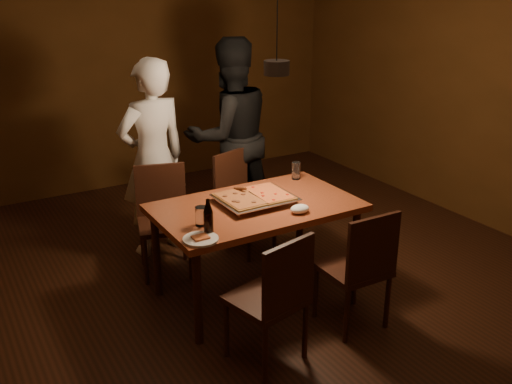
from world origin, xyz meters
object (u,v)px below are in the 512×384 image
chair_near_left (276,290)px  diner_white (153,159)px  chair_far_left (163,209)px  chair_near_right (362,260)px  pendant_lamp (277,66)px  chair_far_right (239,192)px  pizza_tray (255,200)px  diner_dark (230,137)px  plate_slice (201,239)px  beer_bottle_b (208,216)px  beer_bottle_a (208,217)px  dining_table (256,214)px

chair_near_left → diner_white: size_ratio=0.29×
chair_far_left → chair_near_left: 1.58m
chair_far_left → chair_near_right: same height
pendant_lamp → chair_near_right: bearing=-74.2°
chair_far_right → pizza_tray: (-0.28, -0.76, 0.24)m
diner_white → pendant_lamp: bearing=107.6°
diner_dark → plate_slice: bearing=57.5°
beer_bottle_b → pendant_lamp: pendant_lamp is taller
plate_slice → chair_far_right: bearing=51.2°
chair_far_left → beer_bottle_a: 1.10m
chair_near_left → pendant_lamp: 1.54m
chair_near_left → beer_bottle_b: (-0.18, 0.56, 0.33)m
beer_bottle_b → diner_dark: bearing=57.1°
plate_slice → dining_table: bearing=29.3°
chair_far_left → diner_white: 0.48m
chair_near_right → diner_dark: diner_dark is taller
beer_bottle_a → pendant_lamp: bearing=21.1°
pendant_lamp → pizza_tray: bearing=160.6°
chair_near_right → pizza_tray: size_ratio=0.88×
chair_far_left → beer_bottle_b: (-0.07, -1.02, 0.33)m
dining_table → pendant_lamp: (0.16, -0.02, 1.08)m
beer_bottle_b → plate_slice: bearing=-137.2°
pizza_tray → diner_dark: bearing=64.6°
beer_bottle_b → diner_white: size_ratio=0.13×
diner_white → dining_table: bearing=101.1°
beer_bottle_b → pendant_lamp: bearing=19.3°
beer_bottle_a → chair_near_left: bearing=-70.6°
chair_far_left → pendant_lamp: pendant_lamp is taller
chair_near_left → plate_slice: bearing=108.0°
pizza_tray → plate_slice: 0.74m
diner_white → pizza_tray: bearing=102.2°
chair_near_left → diner_dark: 2.24m
pizza_tray → chair_far_left: bearing=116.7°
beer_bottle_a → diner_white: bearing=83.7°
diner_white → chair_near_left: bearing=83.3°
chair_near_right → chair_far_left: bearing=119.2°
chair_near_left → chair_near_right: (0.71, 0.03, 0.00)m
beer_bottle_b → diner_dark: 1.79m
pizza_tray → beer_bottle_a: bearing=-155.3°
chair_far_right → pendant_lamp: bearing=61.4°
chair_near_left → chair_near_right: same height
chair_near_left → pendant_lamp: pendant_lamp is taller
dining_table → pizza_tray: 0.10m
chair_near_left → beer_bottle_a: bearing=96.5°
beer_bottle_b → plate_slice: size_ratio=0.96×
chair_near_right → beer_bottle_a: bearing=152.3°
chair_near_left → chair_near_right: size_ratio=1.04×
chair_far_right → beer_bottle_a: size_ratio=2.19×
chair_near_right → beer_bottle_a: (-0.90, 0.50, 0.33)m
chair_near_left → plate_slice: 0.59m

